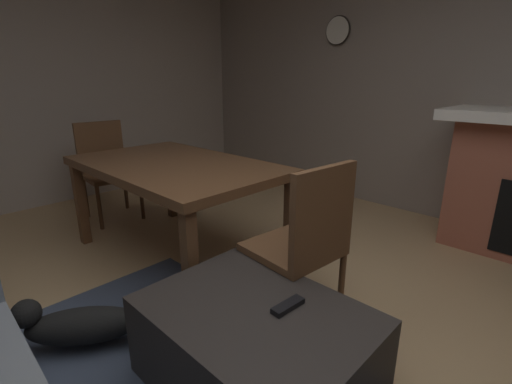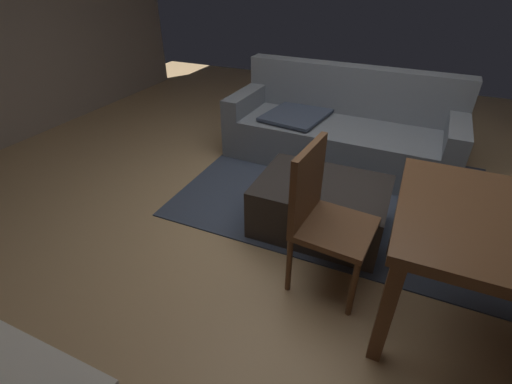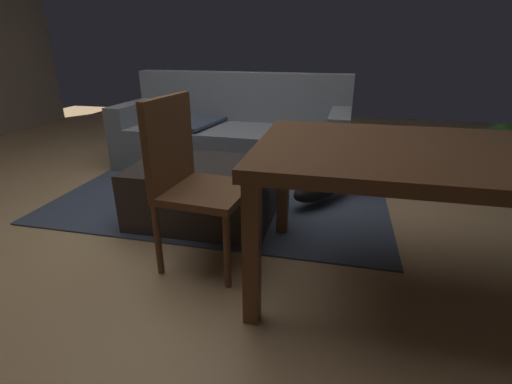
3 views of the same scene
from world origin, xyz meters
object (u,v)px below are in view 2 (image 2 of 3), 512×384
(ottoman_coffee_table, at_px, (320,207))
(dining_chair_west, at_px, (322,212))
(small_dog, at_px, (433,205))
(couch, at_px, (340,130))
(tv_remote, at_px, (306,186))

(ottoman_coffee_table, bearing_deg, dining_chair_west, -76.78)
(ottoman_coffee_table, bearing_deg, small_dog, 29.90)
(couch, relative_size, dining_chair_west, 2.45)
(tv_remote, distance_m, dining_chair_west, 0.47)
(ottoman_coffee_table, distance_m, small_dog, 0.92)
(tv_remote, bearing_deg, dining_chair_west, -58.19)
(tv_remote, xyz_separation_m, dining_chair_west, (0.22, -0.40, 0.11))
(couch, bearing_deg, dining_chair_west, -81.55)
(couch, distance_m, tv_remote, 1.37)
(couch, xyz_separation_m, small_dog, (0.94, -0.81, -0.16))
(couch, distance_m, ottoman_coffee_table, 1.28)
(ottoman_coffee_table, relative_size, tv_remote, 5.96)
(ottoman_coffee_table, distance_m, dining_chair_west, 0.61)
(couch, relative_size, tv_remote, 14.22)
(couch, relative_size, ottoman_coffee_table, 2.38)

